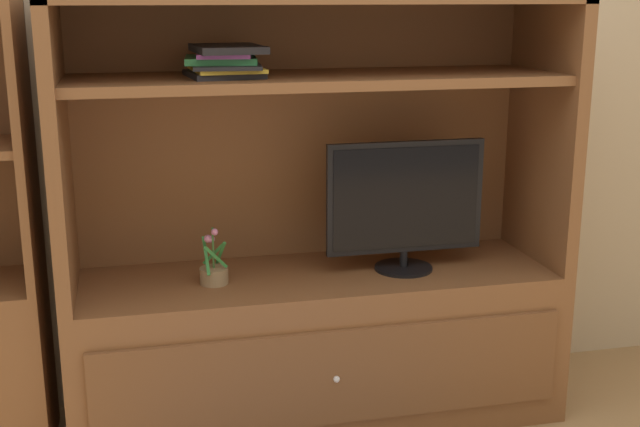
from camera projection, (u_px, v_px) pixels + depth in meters
name	position (u px, v px, depth m)	size (l,w,h in m)	color
painted_rear_wall	(297.00, 56.00, 3.33)	(6.00, 0.10, 2.80)	tan
media_console	(317.00, 296.00, 3.24)	(1.88, 0.61, 1.64)	brown
tv_monitor	(405.00, 203.00, 3.18)	(0.62, 0.23, 0.51)	black
potted_plant	(214.00, 272.00, 3.08)	(0.11, 0.13, 0.22)	#8C7251
magazine_stack	(225.00, 61.00, 2.92)	(0.28, 0.36, 0.11)	black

